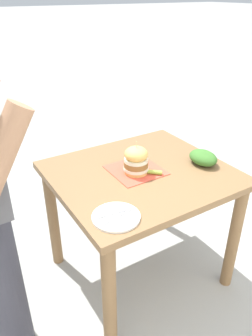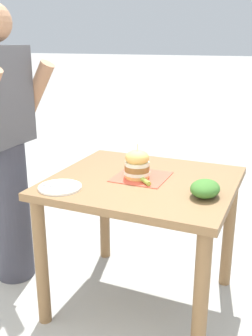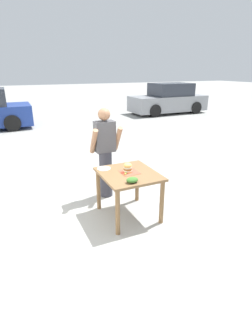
{
  "view_description": "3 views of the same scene",
  "coord_description": "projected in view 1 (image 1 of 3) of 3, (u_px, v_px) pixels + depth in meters",
  "views": [
    {
      "loc": [
        -1.33,
        0.92,
        1.67
      ],
      "look_at": [
        0.0,
        0.1,
        0.82
      ],
      "focal_mm": 35.0,
      "sensor_mm": 36.0,
      "label": 1
    },
    {
      "loc": [
        -1.87,
        -0.71,
        1.48
      ],
      "look_at": [
        0.0,
        0.1,
        0.82
      ],
      "focal_mm": 42.0,
      "sensor_mm": 36.0,
      "label": 2
    },
    {
      "loc": [
        -1.67,
        -3.5,
        2.33
      ],
      "look_at": [
        0.0,
        0.1,
        0.82
      ],
      "focal_mm": 28.0,
      "sensor_mm": 36.0,
      "label": 3
    }
  ],
  "objects": [
    {
      "name": "pickle_spear",
      "position": [
        154.0,
        172.0,
        1.8
      ],
      "size": [
        0.08,
        0.08,
        0.02
      ],
      "primitive_type": "cylinder",
      "rotation": [
        0.0,
        1.57,
        0.81
      ],
      "color": "#8EA83D",
      "rests_on": "serving_paper"
    },
    {
      "name": "patio_table",
      "position": [
        141.0,
        191.0,
        1.91
      ],
      "size": [
        0.87,
        0.97,
        0.77
      ],
      "color": "brown",
      "rests_on": "ground"
    },
    {
      "name": "side_plate_with_forks",
      "position": [
        116.0,
        217.0,
        1.47
      ],
      "size": [
        0.22,
        0.22,
        0.02
      ],
      "color": "white",
      "rests_on": "patio_table"
    },
    {
      "name": "sandwich",
      "position": [
        136.0,
        160.0,
        1.79
      ],
      "size": [
        0.14,
        0.14,
        0.19
      ],
      "color": "#E5B25B",
      "rests_on": "serving_paper"
    },
    {
      "name": "serving_paper",
      "position": [
        136.0,
        170.0,
        1.86
      ],
      "size": [
        0.28,
        0.28,
        0.0
      ],
      "primitive_type": "cube",
      "rotation": [
        0.0,
        0.0,
        0.0
      ],
      "color": "#D64C38",
      "rests_on": "patio_table"
    },
    {
      "name": "ground_plane",
      "position": [
        139.0,
        271.0,
        2.22
      ],
      "size": [
        80.0,
        80.0,
        0.0
      ],
      "primitive_type": "plane",
      "color": "#9E9E99"
    },
    {
      "name": "side_salad",
      "position": [
        203.0,
        158.0,
        1.91
      ],
      "size": [
        0.18,
        0.14,
        0.08
      ],
      "primitive_type": "ellipsoid",
      "color": "#386B28",
      "rests_on": "patio_table"
    }
  ]
}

